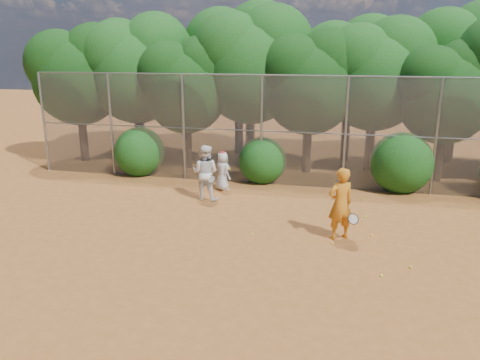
# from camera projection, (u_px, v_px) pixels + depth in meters

# --- Properties ---
(ground) EXTENTS (80.00, 80.00, 0.00)m
(ground) POSITION_uv_depth(u_px,v_px,m) (256.00, 251.00, 11.77)
(ground) COLOR #945221
(ground) RESTS_ON ground
(fence_back) EXTENTS (20.05, 0.09, 4.03)m
(fence_back) POSITION_uv_depth(u_px,v_px,m) (285.00, 130.00, 16.86)
(fence_back) COLOR gray
(fence_back) RESTS_ON ground
(tree_0) EXTENTS (4.38, 3.81, 6.00)m
(tree_0) POSITION_uv_depth(u_px,v_px,m) (79.00, 72.00, 20.27)
(tree_0) COLOR black
(tree_0) RESTS_ON ground
(tree_1) EXTENTS (4.64, 4.03, 6.35)m
(tree_1) POSITION_uv_depth(u_px,v_px,m) (137.00, 66.00, 20.14)
(tree_1) COLOR black
(tree_1) RESTS_ON ground
(tree_2) EXTENTS (3.99, 3.47, 5.47)m
(tree_2) POSITION_uv_depth(u_px,v_px,m) (187.00, 82.00, 19.10)
(tree_2) COLOR black
(tree_2) RESTS_ON ground
(tree_3) EXTENTS (4.89, 4.26, 6.70)m
(tree_3) POSITION_uv_depth(u_px,v_px,m) (252.00, 61.00, 19.28)
(tree_3) COLOR black
(tree_3) RESTS_ON ground
(tree_4) EXTENTS (4.19, 3.64, 5.73)m
(tree_4) POSITION_uv_depth(u_px,v_px,m) (311.00, 79.00, 18.35)
(tree_4) COLOR black
(tree_4) RESTS_ON ground
(tree_5) EXTENTS (4.51, 3.92, 6.17)m
(tree_5) POSITION_uv_depth(u_px,v_px,m) (377.00, 71.00, 18.49)
(tree_5) COLOR black
(tree_5) RESTS_ON ground
(tree_6) EXTENTS (3.86, 3.36, 5.29)m
(tree_6) POSITION_uv_depth(u_px,v_px,m) (447.00, 89.00, 17.17)
(tree_6) COLOR black
(tree_6) RESTS_ON ground
(tree_9) EXTENTS (4.83, 4.20, 6.62)m
(tree_9) POSITION_uv_depth(u_px,v_px,m) (138.00, 61.00, 22.46)
(tree_9) COLOR black
(tree_9) RESTS_ON ground
(tree_10) EXTENTS (5.15, 4.48, 7.06)m
(tree_10) POSITION_uv_depth(u_px,v_px,m) (241.00, 55.00, 21.50)
(tree_10) COLOR black
(tree_10) RESTS_ON ground
(tree_11) EXTENTS (4.64, 4.03, 6.35)m
(tree_11) POSITION_uv_depth(u_px,v_px,m) (351.00, 66.00, 20.17)
(tree_11) COLOR black
(tree_11) RESTS_ON ground
(tree_12) EXTENTS (5.02, 4.37, 6.88)m
(tree_12) POSITION_uv_depth(u_px,v_px,m) (461.00, 58.00, 19.67)
(tree_12) COLOR black
(tree_12) RESTS_ON ground
(bush_0) EXTENTS (2.00, 2.00, 2.00)m
(bush_0) POSITION_uv_depth(u_px,v_px,m) (140.00, 150.00, 18.70)
(bush_0) COLOR #114511
(bush_0) RESTS_ON ground
(bush_1) EXTENTS (1.80, 1.80, 1.80)m
(bush_1) POSITION_uv_depth(u_px,v_px,m) (262.00, 158.00, 17.65)
(bush_1) COLOR #114511
(bush_1) RESTS_ON ground
(bush_2) EXTENTS (2.20, 2.20, 2.20)m
(bush_2) POSITION_uv_depth(u_px,v_px,m) (402.00, 160.00, 16.52)
(bush_2) COLOR #114511
(bush_2) RESTS_ON ground
(player_yellow) EXTENTS (0.95, 0.76, 1.95)m
(player_yellow) POSITION_uv_depth(u_px,v_px,m) (340.00, 204.00, 12.28)
(player_yellow) COLOR orange
(player_yellow) RESTS_ON ground
(player_teen) EXTENTS (0.81, 0.78, 1.42)m
(player_teen) POSITION_uv_depth(u_px,v_px,m) (223.00, 171.00, 16.62)
(player_teen) COLOR silver
(player_teen) RESTS_ON ground
(player_white) EXTENTS (0.96, 0.82, 1.86)m
(player_white) POSITION_uv_depth(u_px,v_px,m) (205.00, 173.00, 15.53)
(player_white) COLOR white
(player_white) RESTS_ON ground
(ball_0) EXTENTS (0.07, 0.07, 0.07)m
(ball_0) POSITION_uv_depth(u_px,v_px,m) (332.00, 243.00, 12.15)
(ball_0) COLOR yellow
(ball_0) RESTS_ON ground
(ball_1) EXTENTS (0.07, 0.07, 0.07)m
(ball_1) POSITION_uv_depth(u_px,v_px,m) (366.00, 217.00, 14.04)
(ball_1) COLOR yellow
(ball_1) RESTS_ON ground
(ball_2) EXTENTS (0.07, 0.07, 0.07)m
(ball_2) POSITION_uv_depth(u_px,v_px,m) (381.00, 275.00, 10.41)
(ball_2) COLOR yellow
(ball_2) RESTS_ON ground
(ball_3) EXTENTS (0.07, 0.07, 0.07)m
(ball_3) POSITION_uv_depth(u_px,v_px,m) (371.00, 235.00, 12.64)
(ball_3) COLOR yellow
(ball_3) RESTS_ON ground
(ball_4) EXTENTS (0.07, 0.07, 0.07)m
(ball_4) POSITION_uv_depth(u_px,v_px,m) (252.00, 234.00, 12.74)
(ball_4) COLOR yellow
(ball_4) RESTS_ON ground
(ball_5) EXTENTS (0.07, 0.07, 0.07)m
(ball_5) POSITION_uv_depth(u_px,v_px,m) (362.00, 199.00, 15.67)
(ball_5) COLOR yellow
(ball_5) RESTS_ON ground
(ball_6) EXTENTS (0.07, 0.07, 0.07)m
(ball_6) POSITION_uv_depth(u_px,v_px,m) (411.00, 267.00, 10.81)
(ball_6) COLOR yellow
(ball_6) RESTS_ON ground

